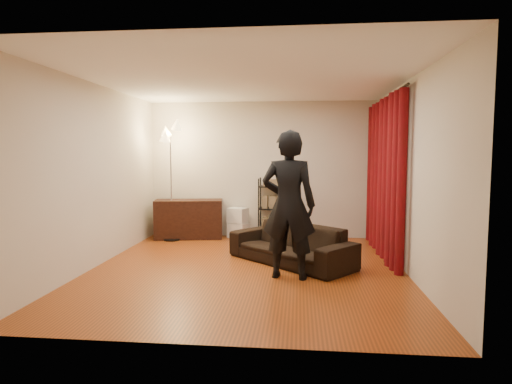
# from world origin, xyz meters

# --- Properties ---
(floor) EXTENTS (5.00, 5.00, 0.00)m
(floor) POSITION_xyz_m (0.00, 0.00, 0.00)
(floor) COLOR #913E11
(floor) RESTS_ON ground
(ceiling) EXTENTS (5.00, 5.00, 0.00)m
(ceiling) POSITION_xyz_m (0.00, 0.00, 2.70)
(ceiling) COLOR white
(ceiling) RESTS_ON ground
(wall_back) EXTENTS (5.00, 0.00, 5.00)m
(wall_back) POSITION_xyz_m (0.00, 2.50, 1.35)
(wall_back) COLOR beige
(wall_back) RESTS_ON ground
(wall_front) EXTENTS (5.00, 0.00, 5.00)m
(wall_front) POSITION_xyz_m (0.00, -2.50, 1.35)
(wall_front) COLOR beige
(wall_front) RESTS_ON ground
(wall_left) EXTENTS (0.00, 5.00, 5.00)m
(wall_left) POSITION_xyz_m (-2.25, 0.00, 1.35)
(wall_left) COLOR beige
(wall_left) RESTS_ON ground
(wall_right) EXTENTS (0.00, 5.00, 5.00)m
(wall_right) POSITION_xyz_m (2.25, 0.00, 1.35)
(wall_right) COLOR beige
(wall_right) RESTS_ON ground
(curtain_rod) EXTENTS (0.04, 2.65, 0.04)m
(curtain_rod) POSITION_xyz_m (2.15, 1.12, 2.58)
(curtain_rod) COLOR black
(curtain_rod) RESTS_ON wall_right
(curtain) EXTENTS (0.22, 2.65, 2.55)m
(curtain) POSITION_xyz_m (2.13, 1.12, 1.28)
(curtain) COLOR #65060C
(curtain) RESTS_ON ground
(sofa) EXTENTS (2.03, 1.93, 0.59)m
(sofa) POSITION_xyz_m (0.62, 0.41, 0.29)
(sofa) COLOR black
(sofa) RESTS_ON ground
(person) EXTENTS (0.78, 0.56, 1.98)m
(person) POSITION_xyz_m (0.61, -0.37, 0.99)
(person) COLOR black
(person) RESTS_ON ground
(media_cabinet) EXTENTS (1.37, 0.70, 0.76)m
(media_cabinet) POSITION_xyz_m (-1.43, 2.16, 0.38)
(media_cabinet) COLOR black
(media_cabinet) RESTS_ON ground
(storage_boxes) EXTENTS (0.44, 0.40, 0.60)m
(storage_boxes) POSITION_xyz_m (-0.46, 2.31, 0.30)
(storage_boxes) COLOR silver
(storage_boxes) RESTS_ON ground
(wire_shelf) EXTENTS (0.64, 0.54, 1.20)m
(wire_shelf) POSITION_xyz_m (0.24, 2.28, 0.60)
(wire_shelf) COLOR black
(wire_shelf) RESTS_ON ground
(floor_lamp) EXTENTS (0.46, 0.46, 2.22)m
(floor_lamp) POSITION_xyz_m (-1.70, 1.93, 1.11)
(floor_lamp) COLOR silver
(floor_lamp) RESTS_ON ground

